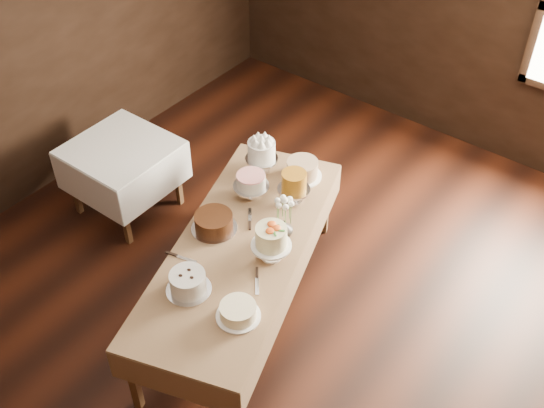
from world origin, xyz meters
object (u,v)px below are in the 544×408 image
at_px(cake_meringue, 262,157).
at_px(cake_swirl, 188,283).
at_px(display_table, 241,250).
at_px(cake_flowers, 271,244).
at_px(cake_server_b, 257,286).
at_px(cake_speckled, 302,170).
at_px(cake_cream, 238,312).
at_px(cake_server_c, 250,214).
at_px(cake_lattice, 251,187).
at_px(cake_caramel, 294,189).
at_px(cake_server_e, 187,259).
at_px(side_table, 121,154).
at_px(flower_vase, 284,229).
at_px(cake_server_d, 282,232).
at_px(cake_chocolate, 214,223).

distance_m(cake_meringue, cake_swirl, 1.36).
bearing_deg(display_table, cake_meringue, 118.32).
bearing_deg(cake_flowers, cake_server_b, -71.52).
xyz_separation_m(cake_speckled, cake_cream, (0.50, -1.38, -0.02)).
bearing_deg(cake_server_c, cake_meringue, -10.13).
relative_size(cake_speckled, cake_lattice, 1.10).
relative_size(cake_caramel, cake_server_b, 1.19).
bearing_deg(cake_server_e, cake_speckled, 70.98).
bearing_deg(cake_server_c, side_table, 51.12).
relative_size(display_table, side_table, 2.91).
relative_size(cake_speckled, flower_vase, 2.47).
bearing_deg(cake_server_d, cake_swirl, 178.42).
bearing_deg(flower_vase, cake_server_d, 143.06).
relative_size(display_table, cake_chocolate, 7.12).
distance_m(cake_cream, flower_vase, 0.79).
height_order(cake_flowers, cake_server_d, cake_flowers).
height_order(cake_lattice, cake_swirl, cake_lattice).
bearing_deg(cake_server_b, cake_caramel, 161.72).
relative_size(cake_server_c, cake_server_d, 1.00).
xyz_separation_m(cake_cream, cake_server_b, (-0.06, 0.27, -0.04)).
xyz_separation_m(cake_lattice, flower_vase, (0.45, -0.19, -0.03)).
distance_m(side_table, cake_server_e, 1.48).
bearing_deg(side_table, cake_server_d, 0.29).
bearing_deg(flower_vase, cake_chocolate, -149.75).
bearing_deg(cake_speckled, cake_flowers, -67.72).
bearing_deg(cake_server_e, cake_server_b, -3.16).
distance_m(cake_lattice, cake_caramel, 0.33).
xyz_separation_m(cake_caramel, cake_cream, (0.38, -1.10, -0.07)).
distance_m(cake_server_c, cake_server_e, 0.62).
distance_m(cake_meringue, cake_lattice, 0.34).
relative_size(cake_meringue, cake_server_b, 1.16).
bearing_deg(cake_caramel, flower_vase, -64.39).
relative_size(display_table, cake_flowers, 8.34).
bearing_deg(flower_vase, cake_meringue, 140.09).
relative_size(cake_meringue, cake_cream, 0.92).
bearing_deg(cake_server_e, cake_server_d, 45.43).
xyz_separation_m(cake_lattice, cake_flowers, (0.52, -0.42, 0.03)).
bearing_deg(cake_meringue, cake_server_e, -79.25).
bearing_deg(cake_chocolate, flower_vase, 30.25).
xyz_separation_m(cake_meringue, cake_lattice, (0.14, -0.31, -0.03)).
xyz_separation_m(cake_flowers, flower_vase, (-0.06, 0.22, -0.06)).
relative_size(cake_flowers, cake_server_b, 1.19).
relative_size(cake_caramel, flower_vase, 2.10).
height_order(cake_caramel, cake_server_d, cake_caramel).
distance_m(cake_caramel, cake_server_d, 0.37).
relative_size(cake_meringue, cake_flowers, 0.97).
distance_m(cake_caramel, flower_vase, 0.38).
relative_size(side_table, cake_cream, 2.72).
bearing_deg(cake_server_e, cake_chocolate, 83.99).
xyz_separation_m(side_table, cake_chocolate, (1.29, -0.27, 0.15)).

